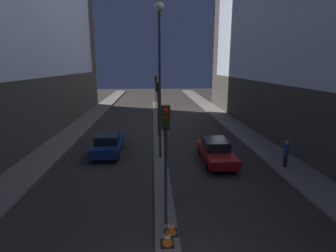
# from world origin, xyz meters

# --- Properties ---
(median_strip) EXTENTS (0.89, 38.61, 0.12)m
(median_strip) POSITION_xyz_m (0.00, 20.30, 0.06)
(median_strip) COLOR #66605B
(median_strip) RESTS_ON ground
(traffic_light_near) EXTENTS (0.32, 0.42, 4.77)m
(traffic_light_near) POSITION_xyz_m (0.00, 4.26, 3.61)
(traffic_light_near) COLOR #383838
(traffic_light_near) RESTS_ON median_strip
(traffic_light_mid) EXTENTS (0.32, 0.42, 4.77)m
(traffic_light_mid) POSITION_xyz_m (0.00, 17.73, 3.61)
(traffic_light_mid) COLOR #383838
(traffic_light_mid) RESTS_ON median_strip
(traffic_light_far) EXTENTS (0.32, 0.42, 4.77)m
(traffic_light_far) POSITION_xyz_m (0.00, 31.65, 3.61)
(traffic_light_far) COLOR #383838
(traffic_light_far) RESTS_ON median_strip
(street_lamp) EXTENTS (0.60, 0.60, 9.89)m
(street_lamp) POSITION_xyz_m (0.00, 11.95, 7.11)
(street_lamp) COLOR #383838
(street_lamp) RESTS_ON median_strip
(traffic_cone_near) EXTENTS (0.49, 0.49, 0.55)m
(traffic_cone_near) POSITION_xyz_m (-0.02, 3.00, 0.39)
(traffic_cone_near) COLOR black
(traffic_cone_near) RESTS_ON median_strip
(traffic_cone_far) EXTENTS (0.52, 0.52, 0.56)m
(traffic_cone_far) POSITION_xyz_m (0.16, 3.61, 0.39)
(traffic_cone_far) COLOR black
(traffic_cone_far) RESTS_ON median_strip
(car_left_lane) EXTENTS (1.84, 4.63, 1.55)m
(car_left_lane) POSITION_xyz_m (-3.69, 13.28, 0.78)
(car_left_lane) COLOR navy
(car_left_lane) RESTS_ON ground
(car_right_lane) EXTENTS (1.81, 4.62, 1.47)m
(car_right_lane) POSITION_xyz_m (3.69, 11.20, 0.74)
(car_right_lane) COLOR maroon
(car_right_lane) RESTS_ON ground
(pedestrian_on_right_sidewalk) EXTENTS (0.33, 0.33, 1.66)m
(pedestrian_on_right_sidewalk) POSITION_xyz_m (7.68, 9.76, 1.04)
(pedestrian_on_right_sidewalk) COLOR black
(pedestrian_on_right_sidewalk) RESTS_ON sidewalk_right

